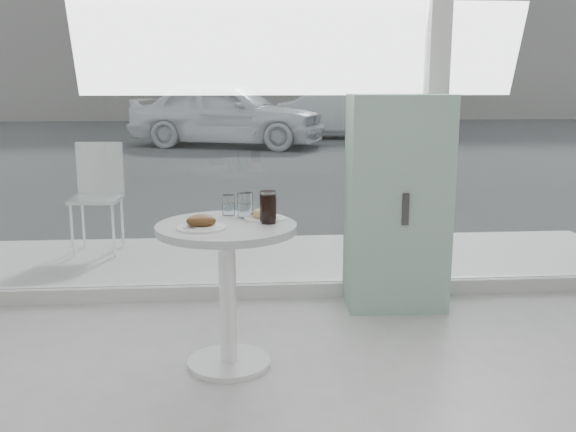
{
  "coord_description": "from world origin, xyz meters",
  "views": [
    {
      "loc": [
        -0.43,
        -1.3,
        1.48
      ],
      "look_at": [
        -0.2,
        1.7,
        0.85
      ],
      "focal_mm": 40.0,
      "sensor_mm": 36.0,
      "label": 1
    }
  ],
  "objects": [
    {
      "name": "storefront",
      "position": [
        0.07,
        3.0,
        1.71
      ],
      "size": [
        5.0,
        0.14,
        3.0
      ],
      "color": "silver",
      "rests_on": "ground"
    },
    {
      "name": "main_table",
      "position": [
        -0.5,
        1.9,
        0.55
      ],
      "size": [
        0.72,
        0.72,
        0.77
      ],
      "color": "white",
      "rests_on": "ground"
    },
    {
      "name": "patio_deck",
      "position": [
        0.0,
        3.8,
        0.03
      ],
      "size": [
        5.6,
        1.6,
        0.05
      ],
      "primitive_type": "cube",
      "color": "beige",
      "rests_on": "ground"
    },
    {
      "name": "street",
      "position": [
        0.0,
        16.0,
        -0.0
      ],
      "size": [
        40.0,
        24.0,
        0.0
      ],
      "primitive_type": "cube",
      "color": "#393939",
      "rests_on": "ground"
    },
    {
      "name": "far_building",
      "position": [
        0.0,
        25.0,
        4.0
      ],
      "size": [
        40.0,
        2.0,
        8.0
      ],
      "primitive_type": "cube",
      "color": "gray",
      "rests_on": "ground"
    },
    {
      "name": "mint_cabinet",
      "position": [
        0.6,
        2.78,
        0.7
      ],
      "size": [
        0.67,
        0.47,
        1.4
      ],
      "rotation": [
        0.0,
        0.0,
        -0.05
      ],
      "color": "#87AD9B",
      "rests_on": "ground"
    },
    {
      "name": "patio_chair",
      "position": [
        -1.63,
        4.22,
        0.58
      ],
      "size": [
        0.42,
        0.42,
        0.92
      ],
      "rotation": [
        0.0,
        0.0,
        -0.04
      ],
      "color": "white",
      "rests_on": "patio_deck"
    },
    {
      "name": "car_white",
      "position": [
        -0.66,
        13.8,
        0.77
      ],
      "size": [
        4.86,
        3.21,
        1.54
      ],
      "primitive_type": "imported",
      "rotation": [
        0.0,
        0.0,
        1.23
      ],
      "color": "white",
      "rests_on": "street"
    },
    {
      "name": "car_silver",
      "position": [
        2.58,
        15.81,
        0.65
      ],
      "size": [
        4.07,
        1.76,
        1.3
      ],
      "primitive_type": "imported",
      "rotation": [
        0.0,
        0.0,
        1.47
      ],
      "color": "#B6B9BE",
      "rests_on": "street"
    },
    {
      "name": "plate_fritter",
      "position": [
        -0.62,
        1.81,
        0.8
      ],
      "size": [
        0.24,
        0.24,
        0.07
      ],
      "color": "white",
      "rests_on": "main_table"
    },
    {
      "name": "plate_donut",
      "position": [
        -0.3,
        2.0,
        0.79
      ],
      "size": [
        0.21,
        0.21,
        0.05
      ],
      "color": "white",
      "rests_on": "main_table"
    },
    {
      "name": "water_tumbler_a",
      "position": [
        -0.49,
        2.13,
        0.82
      ],
      "size": [
        0.07,
        0.07,
        0.11
      ],
      "color": "white",
      "rests_on": "main_table"
    },
    {
      "name": "water_tumbler_b",
      "position": [
        -0.4,
        2.06,
        0.83
      ],
      "size": [
        0.08,
        0.08,
        0.13
      ],
      "color": "white",
      "rests_on": "main_table"
    },
    {
      "name": "cola_glass",
      "position": [
        -0.29,
        1.92,
        0.85
      ],
      "size": [
        0.09,
        0.09,
        0.17
      ],
      "color": "white",
      "rests_on": "main_table"
    }
  ]
}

